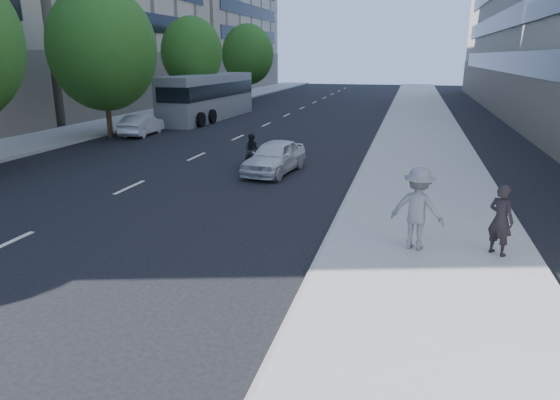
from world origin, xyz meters
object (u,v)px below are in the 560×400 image
(white_sedan_mid, at_px, (142,125))
(bus, at_px, (209,97))
(jogger, at_px, (418,209))
(pedestrian_woman, at_px, (501,220))
(motorcycle, at_px, (252,152))
(white_sedan_near, at_px, (275,157))

(white_sedan_mid, xyz_separation_m, bus, (0.82, 8.69, 1.01))
(jogger, bearing_deg, white_sedan_mid, -29.28)
(bus, bearing_deg, pedestrian_woman, -52.21)
(motorcycle, xyz_separation_m, bus, (-8.37, 15.44, 1.00))
(motorcycle, relative_size, bus, 0.17)
(white_sedan_near, bearing_deg, jogger, -45.79)
(white_sedan_mid, bearing_deg, bus, -100.43)
(white_sedan_near, height_order, bus, bus)
(jogger, height_order, bus, bus)
(jogger, bearing_deg, pedestrian_woman, -162.70)
(motorcycle, bearing_deg, white_sedan_mid, 138.94)
(motorcycle, bearing_deg, white_sedan_near, -43.63)
(bus, bearing_deg, white_sedan_mid, -93.15)
(white_sedan_mid, height_order, bus, bus)
(pedestrian_woman, bearing_deg, white_sedan_near, -3.05)
(jogger, distance_m, pedestrian_woman, 1.88)
(pedestrian_woman, relative_size, white_sedan_near, 0.43)
(pedestrian_woman, bearing_deg, bus, -12.45)
(jogger, bearing_deg, motorcycle, -36.95)
(jogger, relative_size, bus, 0.16)
(white_sedan_near, relative_size, white_sedan_mid, 1.04)
(jogger, height_order, white_sedan_mid, jogger)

